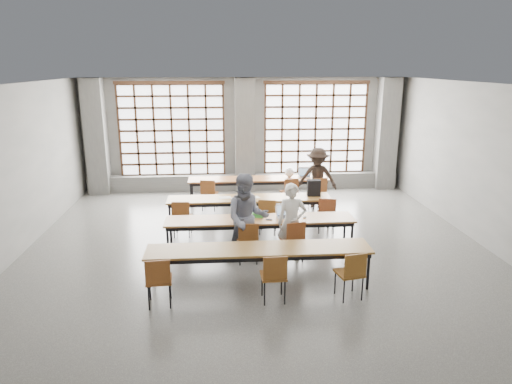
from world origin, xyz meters
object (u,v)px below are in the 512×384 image
chair_near_left (159,277)px  chair_near_mid (274,273)px  chair_back_right (318,189)px  chair_near_right (352,270)px  plastic_bag (289,172)px  student_back (317,178)px  phone (269,219)px  student_male (292,222)px  backpack (314,188)px  chair_mid_right (327,211)px  desk_row_c (260,221)px  chair_front_right (293,237)px  red_pouch (159,277)px  mouse (305,217)px  chair_mid_left (182,215)px  chair_front_left (248,238)px  green_box (257,215)px  desk_row_d (259,251)px  chair_back_mid (290,190)px  desk_row_b (249,200)px  student_female (247,218)px  laptop_back (305,174)px  desk_row_a (259,180)px  chair_mid_centre (268,213)px  chair_back_left (209,192)px  laptop_front (285,213)px

chair_near_left → chair_near_mid: 1.90m
chair_back_right → chair_near_right: (-0.51, -5.14, 0.00)m
chair_back_right → plastic_bag: (-0.72, 0.68, 0.34)m
student_back → phone: 3.56m
student_male → backpack: student_male is taller
chair_mid_right → chair_near_left: (-3.51, -3.19, 0.00)m
desk_row_c → student_male: student_male is taller
student_male → chair_near_mid: bearing=-103.3°
chair_front_right → red_pouch: 2.91m
chair_near_right → mouse: (-0.41, 2.21, 0.21)m
chair_near_right → plastic_bag: size_ratio=3.08×
chair_back_right → plastic_bag: size_ratio=3.08×
chair_front_right → chair_near_left: 2.95m
desk_row_c → chair_mid_left: chair_mid_left is taller
chair_mid_right → red_pouch: bearing=-138.5°
chair_near_right → chair_front_left: bearing=136.0°
green_box → chair_mid_right: bearing=27.3°
student_back → desk_row_d: bearing=-96.6°
student_back → chair_near_right: bearing=-78.5°
chair_back_right → chair_near_right: bearing=-95.7°
chair_back_mid → chair_near_mid: 5.24m
desk_row_b → chair_mid_left: chair_mid_left is taller
chair_mid_left → student_female: (1.43, -1.46, 0.38)m
chair_front_right → laptop_back: (0.99, 4.27, 0.25)m
desk_row_a → mouse: size_ratio=40.82×
chair_mid_right → student_back: 2.11m
chair_front_right → plastic_bag: plastic_bag is taller
chair_mid_centre → student_female: bearing=-110.9°
chair_front_right → phone: 0.72m
chair_mid_left → mouse: 2.86m
chair_near_right → laptop_back: bearing=87.5°
chair_front_right → chair_back_mid: bearing=82.7°
green_box → chair_near_left: bearing=-127.9°
desk_row_a → chair_back_left: chair_back_left is taller
chair_back_right → chair_front_left: size_ratio=1.00×
laptop_back → mouse: 3.73m
chair_near_right → backpack: 3.89m
chair_front_right → chair_back_right: bearing=70.5°
chair_mid_right → laptop_front: 1.43m
chair_front_right → backpack: (0.85, 2.27, 0.39)m
chair_near_left → red_pouch: chair_near_left is taller
chair_mid_centre → chair_near_right: same height
desk_row_a → chair_back_right: bearing=-21.2°
chair_near_left → mouse: 3.57m
student_female → green_box: (0.25, 0.58, -0.14)m
chair_back_left → backpack: bearing=-25.8°
chair_front_left → student_female: bearing=91.6°
student_female → laptop_back: 4.57m
chair_front_right → student_male: size_ratio=0.55×
chair_mid_centre → chair_front_right: size_ratio=1.00×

